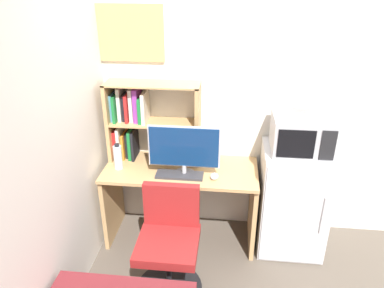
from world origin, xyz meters
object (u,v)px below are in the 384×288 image
(wall_corkboard, at_px, (120,33))
(desk_fan, at_px, (315,97))
(water_bottle, at_px, (118,157))
(hutch_bookshelf, at_px, (140,119))
(mini_fridge, at_px, (292,200))
(computer_mouse, at_px, (214,176))
(desk_chair, at_px, (169,249))
(microwave, at_px, (301,134))
(monitor, at_px, (184,149))
(keyboard, at_px, (180,175))

(wall_corkboard, bearing_deg, desk_fan, -9.77)
(wall_corkboard, bearing_deg, water_bottle, -90.45)
(hutch_bookshelf, distance_m, wall_corkboard, 0.72)
(hutch_bookshelf, bearing_deg, mini_fridge, -6.68)
(computer_mouse, xyz_separation_m, desk_chair, (-0.30, -0.47, -0.37))
(water_bottle, distance_m, microwave, 1.51)
(water_bottle, bearing_deg, mini_fridge, 2.47)
(desk_chair, relative_size, wall_corkboard, 1.16)
(water_bottle, height_order, mini_fridge, water_bottle)
(mini_fridge, distance_m, desk_fan, 0.93)
(mini_fridge, distance_m, desk_chair, 1.15)
(desk_chair, bearing_deg, computer_mouse, 57.29)
(monitor, height_order, keyboard, monitor)
(keyboard, bearing_deg, desk_fan, 7.75)
(water_bottle, relative_size, desk_chair, 0.27)
(desk_fan, bearing_deg, microwave, 174.17)
(microwave, height_order, desk_fan, desk_fan)
(water_bottle, xyz_separation_m, wall_corkboard, (0.00, 0.33, 0.96))
(water_bottle, bearing_deg, computer_mouse, -5.41)
(keyboard, relative_size, wall_corkboard, 0.53)
(hutch_bookshelf, bearing_deg, computer_mouse, -24.16)
(keyboard, bearing_deg, microwave, 8.55)
(keyboard, xyz_separation_m, wall_corkboard, (-0.53, 0.40, 1.06))
(mini_fridge, xyz_separation_m, desk_chair, (-0.97, -0.61, -0.10))
(hutch_bookshelf, xyz_separation_m, water_bottle, (-0.16, -0.22, -0.26))
(mini_fridge, distance_m, microwave, 0.62)
(microwave, bearing_deg, hutch_bookshelf, 173.45)
(computer_mouse, distance_m, desk_chair, 0.67)
(desk_chair, bearing_deg, monitor, 84.17)
(microwave, xyz_separation_m, desk_chair, (-0.97, -0.62, -0.71))
(monitor, relative_size, desk_chair, 0.69)
(monitor, height_order, desk_fan, desk_fan)
(hutch_bookshelf, relative_size, computer_mouse, 8.22)
(hutch_bookshelf, relative_size, water_bottle, 3.44)
(computer_mouse, relative_size, water_bottle, 0.42)
(keyboard, relative_size, desk_chair, 0.46)
(mini_fridge, distance_m, wall_corkboard, 2.01)
(keyboard, distance_m, water_bottle, 0.55)
(computer_mouse, xyz_separation_m, wall_corkboard, (-0.82, 0.41, 1.05))
(microwave, bearing_deg, computer_mouse, -167.76)
(computer_mouse, relative_size, mini_fridge, 0.10)
(hutch_bookshelf, xyz_separation_m, desk_fan, (1.39, -0.16, 0.30))
(desk_fan, bearing_deg, desk_chair, -149.34)
(hutch_bookshelf, bearing_deg, desk_fan, -6.52)
(monitor, distance_m, microwave, 0.94)
(monitor, bearing_deg, wall_corkboard, 146.60)
(keyboard, bearing_deg, water_bottle, 171.88)
(computer_mouse, relative_size, desk_chair, 0.11)
(computer_mouse, height_order, wall_corkboard, wall_corkboard)
(mini_fridge, relative_size, desk_chair, 1.11)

